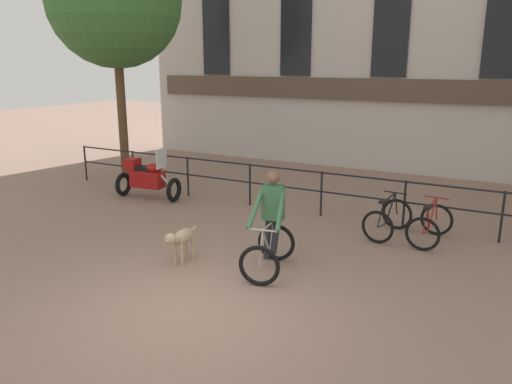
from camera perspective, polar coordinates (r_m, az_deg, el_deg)
name	(u,v)px	position (r m, az deg, el deg)	size (l,w,h in m)	color
ground_plane	(188,311)	(7.41, -7.74, -13.31)	(60.00, 60.00, 0.00)	#8E7060
canal_railing	(322,186)	(11.49, 7.50, 0.69)	(15.05, 0.05, 1.05)	black
cyclist_with_bike	(270,227)	(8.42, 1.66, -4.02)	(0.91, 1.28, 1.70)	black
dog	(181,239)	(8.86, -8.59, -5.29)	(0.23, 0.90, 0.65)	tan
parked_motorcycle	(147,178)	(13.18, -12.34, 1.63)	(1.73, 0.78, 1.35)	black
parked_bicycle_near_lamp	(388,219)	(10.50, 14.81, -3.01)	(0.80, 1.19, 0.86)	black
parked_bicycle_mid_left	(430,225)	(10.36, 19.25, -3.60)	(0.75, 1.16, 0.86)	black
tree_canalside_left	(114,0)	(15.60, -15.88, 20.36)	(3.82, 3.82, 7.08)	brown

